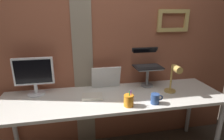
# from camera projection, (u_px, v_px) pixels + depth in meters

# --- Properties ---
(brick_wall_back) EXTENTS (3.47, 0.15, 2.56)m
(brick_wall_back) POSITION_uv_depth(u_px,v_px,m) (96.00, 40.00, 2.03)
(brick_wall_back) COLOR #9E563D
(brick_wall_back) RESTS_ON ground_plane
(desk) EXTENTS (2.28, 0.65, 0.75)m
(desk) POSITION_uv_depth(u_px,v_px,m) (114.00, 102.00, 1.88)
(desk) COLOR silver
(desk) RESTS_ON ground_plane
(monitor) EXTENTS (0.39, 0.18, 0.39)m
(monitor) POSITION_uv_depth(u_px,v_px,m) (34.00, 74.00, 1.84)
(monitor) COLOR white
(monitor) RESTS_ON desk
(laptop_stand) EXTENTS (0.28, 0.22, 0.22)m
(laptop_stand) POSITION_uv_depth(u_px,v_px,m) (147.00, 73.00, 2.08)
(laptop_stand) COLOR gray
(laptop_stand) RESTS_ON desk
(laptop) EXTENTS (0.31, 0.28, 0.21)m
(laptop) POSITION_uv_depth(u_px,v_px,m) (146.00, 61.00, 2.10)
(laptop) COLOR black
(laptop) RESTS_ON laptop_stand
(whiteboard_panel) EXTENTS (0.32, 0.08, 0.25)m
(whiteboard_panel) POSITION_uv_depth(u_px,v_px,m) (106.00, 77.00, 2.03)
(whiteboard_panel) COLOR white
(whiteboard_panel) RESTS_ON desk
(desk_lamp) EXTENTS (0.12, 0.20, 0.32)m
(desk_lamp) POSITION_uv_depth(u_px,v_px,m) (174.00, 76.00, 1.86)
(desk_lamp) COLOR tan
(desk_lamp) RESTS_ON desk
(pen_cup) EXTENTS (0.09, 0.09, 0.15)m
(pen_cup) POSITION_uv_depth(u_px,v_px,m) (129.00, 101.00, 1.65)
(pen_cup) COLOR orange
(pen_cup) RESTS_ON desk
(coffee_mug) EXTENTS (0.12, 0.08, 0.10)m
(coffee_mug) POSITION_uv_depth(u_px,v_px,m) (155.00, 99.00, 1.70)
(coffee_mug) COLOR #2D4C8C
(coffee_mug) RESTS_ON desk
(paper_clutter_stack) EXTENTS (0.21, 0.16, 0.03)m
(paper_clutter_stack) POSITION_uv_depth(u_px,v_px,m) (92.00, 97.00, 1.82)
(paper_clutter_stack) COLOR silver
(paper_clutter_stack) RESTS_ON desk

